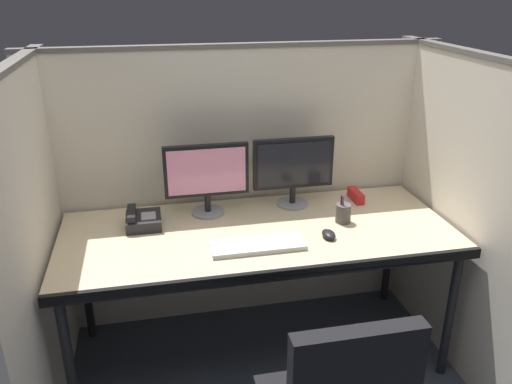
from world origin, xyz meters
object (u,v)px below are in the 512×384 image
desk (259,240)px  desk_phone (142,220)px  red_stapler (356,195)px  monitor_right (293,167)px  pen_cup (343,213)px  keyboard_main (258,245)px  monitor_left (207,175)px  computer_mouse (329,234)px

desk → desk_phone: desk_phone is taller
desk → red_stapler: size_ratio=12.67×
monitor_right → desk_phone: (-0.79, -0.10, -0.18)m
desk → desk_phone: (-0.55, 0.17, 0.08)m
pen_cup → keyboard_main: bearing=-159.9°
monitor_left → desk_phone: 0.39m
monitor_left → desk_phone: monitor_left is taller
desk → monitor_right: (0.24, 0.27, 0.27)m
keyboard_main → red_stapler: 0.77m
monitor_right → keyboard_main: bearing=-123.3°
monitor_right → keyboard_main: monitor_right is taller
computer_mouse → keyboard_main: bearing=-175.5°
desk → monitor_left: bearing=130.3°
pen_cup → computer_mouse: bearing=-130.8°
keyboard_main → computer_mouse: bearing=4.5°
keyboard_main → pen_cup: 0.51m
desk_phone → monitor_right: bearing=7.2°
keyboard_main → desk_phone: 0.61m
desk → monitor_right: bearing=47.9°
computer_mouse → pen_cup: (0.13, 0.15, 0.03)m
desk_phone → keyboard_main: bearing=-33.1°
monitor_left → keyboard_main: monitor_left is taller
computer_mouse → desk_phone: size_ratio=0.51×
keyboard_main → pen_cup: bearing=20.1°
monitor_left → computer_mouse: 0.68m
monitor_right → red_stapler: size_ratio=2.87×
desk → monitor_right: monitor_right is taller
monitor_right → monitor_left: bearing=-177.9°
keyboard_main → desk_phone: size_ratio=2.26×
computer_mouse → pen_cup: 0.20m
desk → keyboard_main: bearing=-103.7°
monitor_right → keyboard_main: size_ratio=1.00×
monitor_left → red_stapler: monitor_left is taller
monitor_right → pen_cup: 0.36m
monitor_right → pen_cup: size_ratio=2.94×
monitor_right → red_stapler: (0.36, -0.01, -0.19)m
desk → pen_cup: 0.45m
monitor_right → desk_phone: bearing=-172.8°
keyboard_main → desk_phone: (-0.51, 0.33, 0.02)m
monitor_right → computer_mouse: 0.46m
desk_phone → red_stapler: bearing=4.4°
keyboard_main → computer_mouse: (0.35, 0.03, 0.01)m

